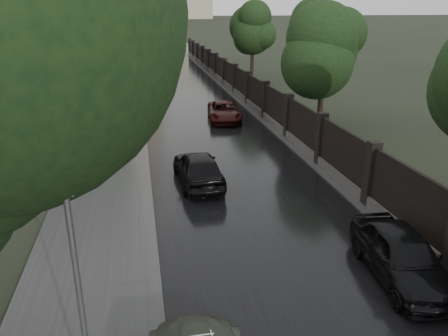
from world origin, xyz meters
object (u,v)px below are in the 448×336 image
tree_right_b (325,51)px  car_right_near (402,255)px  hatchback_left (198,168)px  traffic_light (138,89)px  lamp_post (84,324)px  car_right_far (224,111)px  tree_left_far (83,41)px  tree_right_c (253,34)px

tree_right_b → car_right_near: tree_right_b is taller
hatchback_left → traffic_light: bearing=-80.9°
lamp_post → car_right_far: 24.58m
tree_left_far → lamp_post: tree_left_far is taller
car_right_near → car_right_far: 19.86m
car_right_far → hatchback_left: bearing=-100.9°
traffic_light → car_right_near: 21.19m
tree_left_far → car_right_far: (9.60, -5.02, -4.59)m
tree_left_far → hatchback_left: (6.16, -16.38, -4.47)m
car_right_near → traffic_light: bearing=115.4°
tree_right_c → car_right_near: bearing=-97.3°
tree_right_b → lamp_post: bearing=-122.2°
tree_left_far → car_right_far: bearing=-27.6°
hatchback_left → car_right_far: size_ratio=0.97×
hatchback_left → car_right_near: hatchback_left is taller
traffic_light → car_right_far: size_ratio=0.85×
car_right_far → tree_right_b: bearing=-20.8°
tree_right_c → lamp_post: 40.67m
lamp_post → tree_left_far: bearing=95.2°
traffic_light → car_right_far: (5.90, -0.02, -1.74)m
lamp_post → car_right_near: (8.41, 3.67, -1.91)m
tree_right_b → car_right_far: tree_right_b is taller
tree_right_c → car_right_far: bearing=-111.4°
tree_right_b → car_right_far: bearing=153.2°
lamp_post → car_right_far: bearing=73.4°
hatchback_left → car_right_near: size_ratio=1.02×
tree_right_c → traffic_light: tree_right_c is taller
traffic_light → tree_right_c: bearing=51.8°
tree_left_far → tree_right_b: 17.45m
tree_right_b → hatchback_left: tree_right_b is taller
traffic_light → hatchback_left: traffic_light is taller
tree_right_b → hatchback_left: bearing=-138.1°
tree_right_b → lamp_post: tree_right_b is taller
tree_left_far → tree_right_b: tree_left_far is taller
car_right_near → car_right_far: car_right_near is taller
lamp_post → tree_right_c: bearing=71.5°
tree_right_b → hatchback_left: 13.23m
car_right_near → car_right_far: (-1.41, 19.81, -0.11)m
lamp_post → hatchback_left: (3.56, 12.12, -1.90)m
tree_left_far → tree_right_b: (15.50, -8.00, -0.29)m
tree_right_b → tree_right_c: size_ratio=1.00×
tree_left_far → traffic_light: tree_left_far is taller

